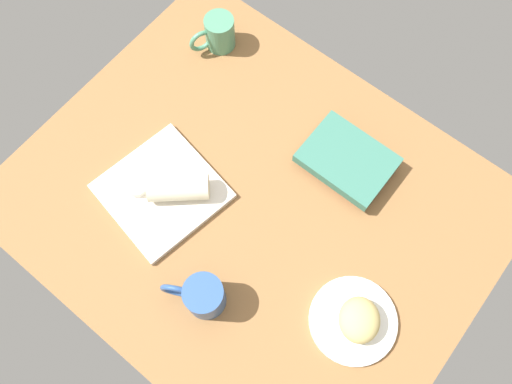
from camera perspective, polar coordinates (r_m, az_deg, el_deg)
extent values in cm
cube|color=olive|center=(124.80, -0.28, -1.57)|extent=(110.00, 90.00, 4.00)
cylinder|color=white|center=(117.97, 10.70, -13.84)|extent=(19.41, 19.41, 1.40)
ellipsoid|color=tan|center=(114.50, 11.40, -13.74)|extent=(12.75, 13.11, 5.93)
cube|color=silver|center=(125.16, -10.40, 0.08)|extent=(29.52, 29.52, 1.60)
cylinder|color=silver|center=(124.84, -13.09, 0.70)|extent=(5.60, 5.60, 2.19)
cylinder|color=#C85632|center=(124.12, -13.16, 0.84)|extent=(4.59, 4.59, 0.40)
cylinder|color=beige|center=(120.66, -8.61, 0.47)|extent=(14.66, 13.94, 6.10)
cube|color=#A53338|center=(127.39, 9.78, 3.08)|extent=(17.55, 13.61, 2.07)
cube|color=#387260|center=(125.21, 10.11, 3.55)|extent=(21.17, 15.81, 2.94)
cylinder|color=#4C8C6B|center=(141.28, -4.03, 17.25)|extent=(7.83, 7.83, 9.41)
cylinder|color=#996347|center=(138.07, -4.15, 18.29)|extent=(6.42, 6.42, 0.40)
torus|color=#4C8C6B|center=(140.06, -6.08, 16.33)|extent=(3.69, 6.80, 6.85)
cylinder|color=#2D518C|center=(112.68, -5.70, -11.46)|extent=(8.72, 8.72, 10.50)
cylinder|color=#9D7746|center=(108.11, -5.93, -11.07)|extent=(7.15, 7.15, 0.40)
torus|color=#2D518C|center=(113.60, -8.73, -10.80)|extent=(7.21, 4.51, 7.50)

